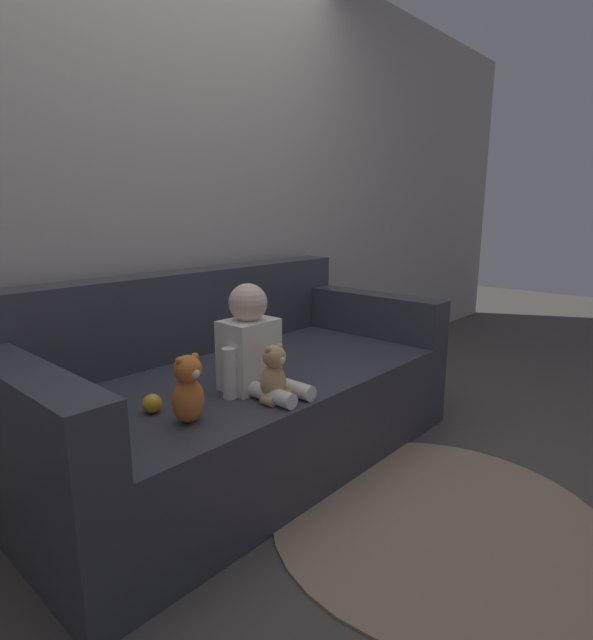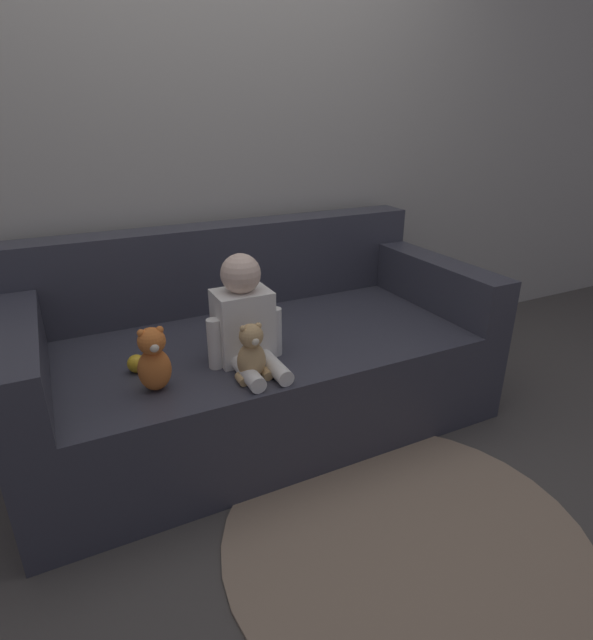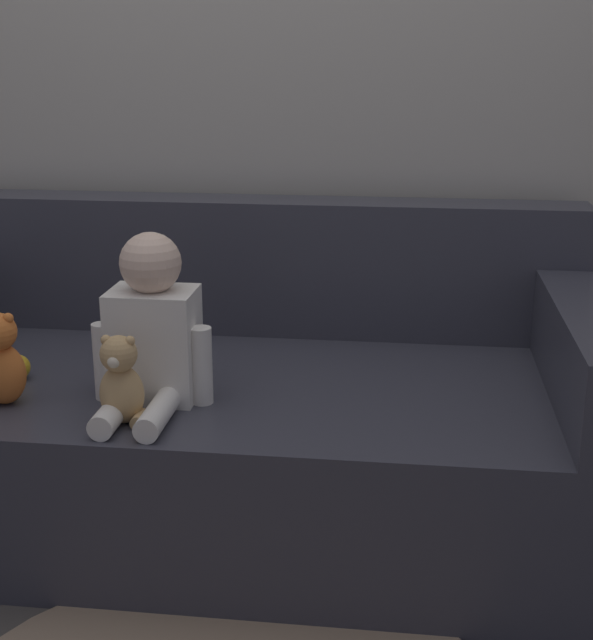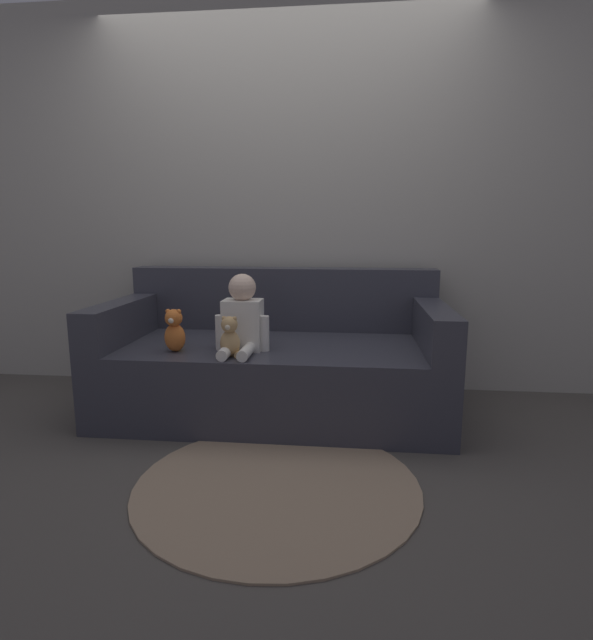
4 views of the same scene
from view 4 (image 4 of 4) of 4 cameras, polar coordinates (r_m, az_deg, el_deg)
name	(u,v)px [view 4 (image 4 of 4)]	position (r m, az deg, el deg)	size (l,w,h in m)	color
ground_plane	(275,411)	(3.13, -2.49, -10.37)	(12.00, 12.00, 0.00)	#4C4742
wall_back	(286,200)	(3.51, -1.18, 13.53)	(8.00, 0.05, 2.60)	#ADA89E
couch	(276,362)	(3.09, -2.38, -4.80)	(2.02, 1.00, 0.85)	#383842
person_baby	(242,319)	(2.79, -6.23, 0.06)	(0.31, 0.36, 0.43)	white
teddy_bear_brown	(230,338)	(2.67, -7.63, -2.03)	(0.13, 0.10, 0.22)	tan
plush_toy_side	(174,331)	(2.83, -13.78, -1.18)	(0.12, 0.11, 0.24)	orange
toy_ball	(179,339)	(3.02, -13.33, -2.09)	(0.07, 0.07, 0.07)	gold
floor_rug	(277,485)	(2.30, -2.21, -18.33)	(1.25, 1.25, 0.01)	gray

